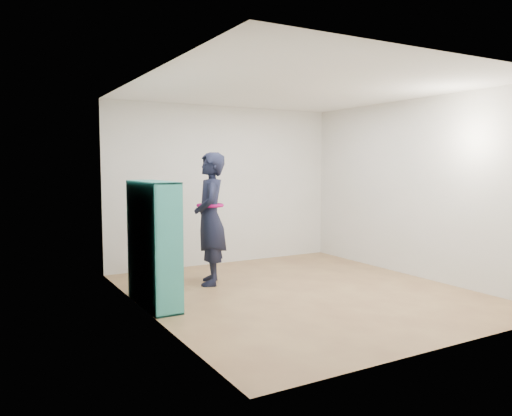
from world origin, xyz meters
TOP-DOWN VIEW (x-y plane):
  - floor at (0.00, 0.00)m, footprint 4.50×4.50m
  - ceiling at (0.00, 0.00)m, footprint 4.50×4.50m
  - wall_left at (-2.00, 0.00)m, footprint 0.02×4.50m
  - wall_right at (2.00, 0.00)m, footprint 0.02×4.50m
  - wall_back at (0.00, 2.25)m, footprint 4.00×0.02m
  - wall_front at (0.00, -2.25)m, footprint 4.00×0.02m
  - bookshelf at (-1.86, 0.38)m, footprint 0.32×1.09m
  - person at (-0.82, 1.00)m, footprint 0.66×0.78m
  - smartphone at (-0.91, 1.13)m, footprint 0.03×0.10m

SIDE VIEW (x-z plane):
  - floor at x=0.00m, z-range 0.00..0.00m
  - bookshelf at x=-1.86m, z-range -0.02..1.43m
  - person at x=-0.82m, z-range 0.00..1.81m
  - smartphone at x=-0.91m, z-range 0.96..1.09m
  - wall_left at x=-2.00m, z-range 0.00..2.60m
  - wall_right at x=2.00m, z-range 0.00..2.60m
  - wall_back at x=0.00m, z-range 0.00..2.60m
  - wall_front at x=0.00m, z-range 0.00..2.60m
  - ceiling at x=0.00m, z-range 2.60..2.60m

